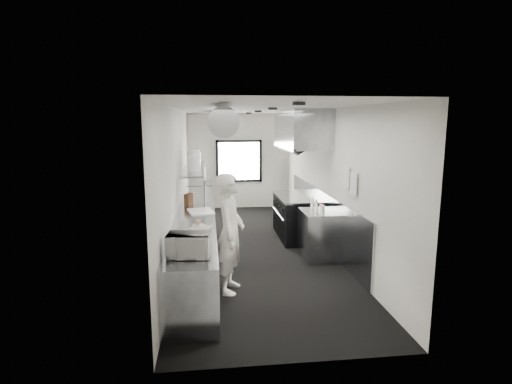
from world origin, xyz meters
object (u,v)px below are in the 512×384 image
object	(u,v)px
squeeze_bottle_a	(323,210)
prep_counter	(196,236)
squeeze_bottle_c	(316,207)
pass_shelf	(195,169)
deli_tub_b	(185,235)
bottle_station	(319,235)
far_work_table	(200,198)
squeeze_bottle_e	(312,203)
small_plate	(198,225)
squeeze_bottle_b	(321,209)
cutting_board	(201,211)
squeeze_bottle_d	(316,205)
knife_block	(189,199)
exhaust_hood	(301,129)
plate_stack_c	(196,159)
line_cook	(230,233)
range	(297,217)
microwave	(189,245)
plate_stack_b	(193,160)
deli_tub_a	(176,246)
plate_stack_d	(195,157)

from	to	relation	value
squeeze_bottle_a	prep_counter	bearing A→B (deg)	166.47
squeeze_bottle_c	pass_shelf	bearing A→B (deg)	142.72
deli_tub_b	squeeze_bottle_a	distance (m)	2.64
bottle_station	far_work_table	size ratio (longest dim) A/B	0.75
deli_tub_b	squeeze_bottle_e	size ratio (longest dim) A/B	0.81
small_plate	squeeze_bottle_e	distance (m)	2.42
squeeze_bottle_c	squeeze_bottle_b	bearing A→B (deg)	-71.25
squeeze_bottle_b	squeeze_bottle_c	size ratio (longest dim) A/B	0.94
cutting_board	squeeze_bottle_d	xyz separation A→B (m)	(2.18, -0.09, 0.08)
prep_counter	knife_block	xyz separation A→B (m)	(-0.16, 0.65, 0.57)
exhaust_hood	plate_stack_c	xyz separation A→B (m)	(-2.28, 0.55, -0.66)
prep_counter	squeeze_bottle_d	xyz separation A→B (m)	(2.27, -0.06, 0.54)
squeeze_bottle_c	squeeze_bottle_d	world-z (taller)	squeeze_bottle_c
small_plate	squeeze_bottle_a	xyz separation A→B (m)	(2.19, 0.44, 0.09)
deli_tub_b	knife_block	size ratio (longest dim) A/B	0.65
exhaust_hood	far_work_table	xyz separation A→B (m)	(-2.25, 2.50, -1.94)
pass_shelf	line_cook	xyz separation A→B (m)	(0.59, -3.02, -0.63)
exhaust_hood	far_work_table	world-z (taller)	exhaust_hood
bottle_station	knife_block	distance (m)	2.66
range	squeeze_bottle_c	bearing A→B (deg)	-88.40
exhaust_hood	bottle_station	world-z (taller)	exhaust_hood
line_cook	cutting_board	world-z (taller)	line_cook
microwave	squeeze_bottle_b	world-z (taller)	microwave
deli_tub_b	squeeze_bottle_b	distance (m)	2.73
squeeze_bottle_b	cutting_board	bearing A→B (deg)	169.71
pass_shelf	plate_stack_c	size ratio (longest dim) A/B	9.49
small_plate	squeeze_bottle_d	size ratio (longest dim) A/B	1.08
plate_stack_b	squeeze_bottle_a	world-z (taller)	plate_stack_b
deli_tub_a	plate_stack_c	world-z (taller)	plate_stack_c
bottle_station	far_work_table	bearing A→B (deg)	120.53
pass_shelf	squeeze_bottle_a	bearing A→B (deg)	-41.59
deli_tub_b	cutting_board	bearing A→B (deg)	83.52
line_cook	pass_shelf	bearing A→B (deg)	22.91
bottle_station	plate_stack_d	distance (m)	3.61
squeeze_bottle_a	cutting_board	bearing A→B (deg)	165.33
range	squeeze_bottle_b	xyz separation A→B (m)	(0.09, -1.57, 0.52)
exhaust_hood	plate_stack_b	size ratio (longest dim) A/B	6.41
range	far_work_table	bearing A→B (deg)	131.19
squeeze_bottle_a	pass_shelf	bearing A→B (deg)	138.41
pass_shelf	plate_stack_c	bearing A→B (deg)	87.65
bottle_station	line_cook	xyz separation A→B (m)	(-1.75, -1.32, 0.45)
small_plate	plate_stack_b	world-z (taller)	plate_stack_b
deli_tub_a	exhaust_hood	bearing A→B (deg)	54.20
line_cook	squeeze_bottle_a	bearing A→B (deg)	-48.44
line_cook	cutting_board	distance (m)	1.61
far_work_table	deli_tub_b	distance (m)	5.43
plate_stack_c	squeeze_bottle_c	distance (m)	3.09
small_plate	squeeze_bottle_b	distance (m)	2.29
plate_stack_b	squeeze_bottle_b	size ratio (longest dim) A/B	1.98
range	squeeze_bottle_c	distance (m)	1.52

